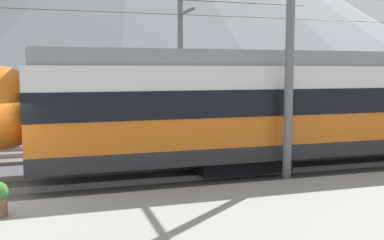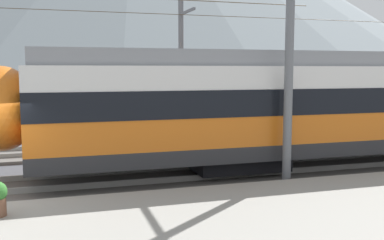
{
  "view_description": "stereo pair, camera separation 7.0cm",
  "coord_description": "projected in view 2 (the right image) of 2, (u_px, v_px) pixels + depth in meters",
  "views": [
    {
      "loc": [
        1.75,
        -11.32,
        3.3
      ],
      "look_at": [
        6.02,
        2.48,
        1.66
      ],
      "focal_mm": 41.73,
      "sensor_mm": 36.0,
      "label": 1
    },
    {
      "loc": [
        1.82,
        -11.35,
        3.3
      ],
      "look_at": [
        6.02,
        2.48,
        1.66
      ],
      "focal_mm": 41.73,
      "sensor_mm": 36.0,
      "label": 2
    }
  ],
  "objects": [
    {
      "name": "catenary_mast_far_side",
      "position": [
        182.0,
        54.0,
        20.16
      ],
      "size": [
        45.27,
        2.21,
        7.67
      ],
      "color": "slate",
      "rests_on": "ground"
    },
    {
      "name": "track_far",
      "position": [
        8.0,
        156.0,
        16.81
      ],
      "size": [
        120.0,
        3.0,
        0.28
      ],
      "color": "#5B5651",
      "rests_on": "ground"
    },
    {
      "name": "catenary_mast_mid",
      "position": [
        287.0,
        38.0,
        12.14
      ],
      "size": [
        45.27,
        2.13,
        7.99
      ],
      "color": "slate",
      "rests_on": "ground"
    }
  ]
}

